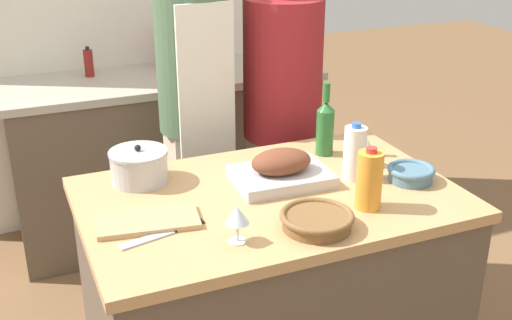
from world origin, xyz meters
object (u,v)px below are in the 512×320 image
(mixing_bowl, at_px, (411,173))
(milk_jug, at_px, (355,153))
(condiment_bottle_short, at_px, (89,63))
(roasting_pan, at_px, (281,170))
(wine_glass_left, at_px, (237,216))
(juice_jug, at_px, (369,180))
(person_cook_guest, at_px, (282,113))
(cutting_board, at_px, (148,221))
(person_cook_aproned, at_px, (195,101))
(stock_pot, at_px, (139,166))
(wicker_basket, at_px, (317,220))
(knife_chef, at_px, (166,233))
(wine_bottle_green, at_px, (325,127))
(wine_glass_right, at_px, (365,145))
(stand_mixer, at_px, (176,47))
(condiment_bottle_tall, at_px, (208,65))

(mixing_bowl, distance_m, milk_jug, 0.22)
(milk_jug, relative_size, condiment_bottle_short, 1.35)
(roasting_pan, relative_size, wine_glass_left, 2.99)
(juice_jug, xyz_separation_m, person_cook_guest, (0.13, 0.97, -0.09))
(cutting_board, bearing_deg, milk_jug, 3.49)
(mixing_bowl, distance_m, person_cook_aproned, 1.06)
(stock_pot, height_order, condiment_bottle_short, condiment_bottle_short)
(juice_jug, bearing_deg, wicker_basket, -165.17)
(milk_jug, bearing_deg, stock_pot, 159.02)
(condiment_bottle_short, bearing_deg, knife_chef, -91.83)
(milk_jug, bearing_deg, condiment_bottle_short, 113.98)
(cutting_board, xyz_separation_m, juice_jug, (0.71, -0.18, 0.09))
(person_cook_guest, bearing_deg, milk_jug, -90.06)
(person_cook_aproned, bearing_deg, roasting_pan, -85.90)
(roasting_pan, xyz_separation_m, person_cook_guest, (0.32, 0.67, -0.03))
(person_cook_aproned, height_order, person_cook_guest, person_cook_aproned)
(cutting_board, bearing_deg, stock_pot, 81.02)
(juice_jug, bearing_deg, knife_chef, 172.65)
(wine_bottle_green, xyz_separation_m, person_cook_aproned, (-0.37, 0.55, -0.01))
(mixing_bowl, bearing_deg, roasting_pan, 158.83)
(stock_pot, relative_size, wine_glass_left, 1.80)
(mixing_bowl, bearing_deg, wine_glass_right, 112.34)
(wicker_basket, bearing_deg, juice_jug, 14.83)
(person_cook_guest, bearing_deg, knife_chef, -128.43)
(roasting_pan, relative_size, stand_mixer, 1.18)
(wine_glass_right, bearing_deg, person_cook_aproned, 122.51)
(stock_pot, xyz_separation_m, person_cook_aproned, (0.38, 0.53, 0.05))
(milk_jug, bearing_deg, wine_bottle_green, 86.57)
(knife_chef, distance_m, person_cook_aproned, 1.03)
(milk_jug, bearing_deg, mixing_bowl, -28.67)
(roasting_pan, height_order, wicker_basket, roasting_pan)
(juice_jug, distance_m, wine_glass_left, 0.49)
(stock_pot, bearing_deg, wicker_basket, -52.43)
(wicker_basket, height_order, wine_bottle_green, wine_bottle_green)
(milk_jug, xyz_separation_m, wine_glass_left, (-0.56, -0.27, -0.01))
(wine_bottle_green, xyz_separation_m, condiment_bottle_tall, (-0.14, 1.02, 0.02))
(stand_mixer, bearing_deg, wicker_basket, -92.54)
(roasting_pan, xyz_separation_m, milk_jug, (0.26, -0.07, 0.05))
(roasting_pan, height_order, milk_jug, milk_jug)
(wicker_basket, height_order, cutting_board, wicker_basket)
(roasting_pan, distance_m, person_cook_aproned, 0.74)
(stock_pot, bearing_deg, wine_bottle_green, -2.15)
(wine_bottle_green, relative_size, person_cook_aproned, 0.17)
(knife_chef, bearing_deg, stand_mixer, 72.38)
(wine_bottle_green, relative_size, wine_glass_left, 2.51)
(roasting_pan, xyz_separation_m, condiment_bottle_tall, (0.13, 1.21, 0.09))
(wine_bottle_green, xyz_separation_m, stand_mixer, (-0.24, 1.29, 0.07))
(roasting_pan, xyz_separation_m, wine_glass_left, (-0.30, -0.34, 0.04))
(stock_pot, distance_m, knife_chef, 0.42)
(condiment_bottle_tall, bearing_deg, condiment_bottle_short, 152.66)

